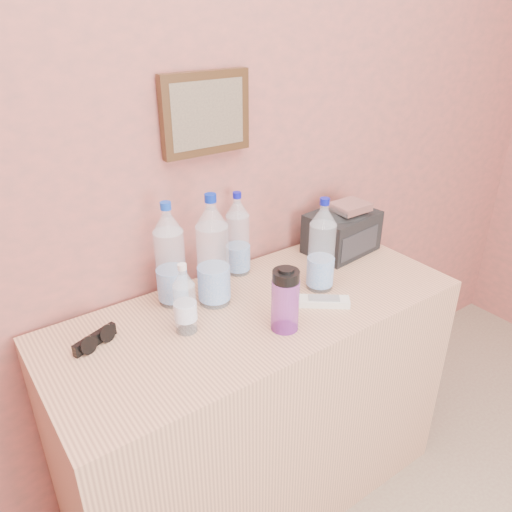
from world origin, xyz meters
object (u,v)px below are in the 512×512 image
(dresser, at_px, (258,407))
(pet_large_b, at_px, (170,260))
(pet_large_d, at_px, (322,250))
(nalgene_bottle, at_px, (285,299))
(toiletry_bag, at_px, (342,230))
(pet_large_c, at_px, (238,238))
(pet_large_a, at_px, (213,257))
(pet_small, at_px, (185,302))
(ac_remote, at_px, (324,301))
(sunglasses, at_px, (95,339))
(foil_packet, at_px, (350,207))

(dresser, distance_m, pet_large_b, 0.63)
(pet_large_d, relative_size, nalgene_bottle, 1.59)
(nalgene_bottle, relative_size, toiletry_bag, 0.77)
(pet_large_d, xyz_separation_m, toiletry_bag, (0.25, 0.16, -0.05))
(pet_large_c, relative_size, nalgene_bottle, 1.49)
(pet_large_a, xyz_separation_m, pet_small, (-0.15, -0.09, -0.07))
(ac_remote, xyz_separation_m, toiletry_bag, (0.32, 0.25, 0.08))
(pet_large_b, relative_size, pet_large_c, 1.14)
(pet_small, relative_size, toiletry_bag, 0.85)
(dresser, height_order, pet_large_d, pet_large_d)
(dresser, distance_m, ac_remote, 0.48)
(sunglasses, xyz_separation_m, ac_remote, (0.67, -0.22, -0.01))
(ac_remote, bearing_deg, sunglasses, -159.91)
(pet_large_a, height_order, pet_large_b, pet_large_a)
(pet_large_c, bearing_deg, ac_remote, -73.56)
(pet_large_b, relative_size, pet_small, 1.55)
(pet_large_a, relative_size, pet_small, 1.67)
(dresser, bearing_deg, foil_packet, 13.03)
(pet_large_a, height_order, pet_large_c, pet_large_a)
(pet_large_d, relative_size, toiletry_bag, 1.23)
(pet_large_c, xyz_separation_m, toiletry_bag, (0.42, -0.09, -0.04))
(pet_large_d, bearing_deg, nalgene_bottle, -154.20)
(pet_small, distance_m, sunglasses, 0.27)
(pet_large_b, bearing_deg, pet_large_a, -36.01)
(nalgene_bottle, distance_m, sunglasses, 0.55)
(dresser, height_order, pet_large_a, pet_large_a)
(pet_large_a, distance_m, nalgene_bottle, 0.27)
(pet_small, height_order, nalgene_bottle, pet_small)
(pet_large_a, height_order, pet_small, pet_large_a)
(pet_large_a, bearing_deg, toiletry_bag, 3.33)
(pet_small, xyz_separation_m, sunglasses, (-0.24, 0.09, -0.08))
(pet_large_b, relative_size, ac_remote, 2.10)
(toiletry_bag, bearing_deg, nalgene_bottle, -157.11)
(dresser, relative_size, pet_large_b, 3.92)
(foil_packet, bearing_deg, pet_large_a, -179.33)
(pet_large_d, xyz_separation_m, nalgene_bottle, (-0.24, -0.12, -0.04))
(nalgene_bottle, bearing_deg, toiletry_bag, 29.26)
(sunglasses, height_order, foil_packet, foil_packet)
(pet_large_a, distance_m, pet_large_d, 0.36)
(pet_large_a, bearing_deg, sunglasses, 179.95)
(dresser, relative_size, pet_large_a, 3.64)
(pet_large_c, relative_size, ac_remote, 1.84)
(pet_large_d, height_order, sunglasses, pet_large_d)
(nalgene_bottle, height_order, foil_packet, foil_packet)
(pet_large_c, xyz_separation_m, sunglasses, (-0.57, -0.12, -0.11))
(pet_small, bearing_deg, pet_large_c, 33.09)
(pet_large_c, height_order, sunglasses, pet_large_c)
(pet_large_a, xyz_separation_m, pet_large_b, (-0.11, 0.08, -0.01))
(nalgene_bottle, xyz_separation_m, ac_remote, (0.18, 0.03, -0.09))
(pet_large_c, bearing_deg, foil_packet, -15.51)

